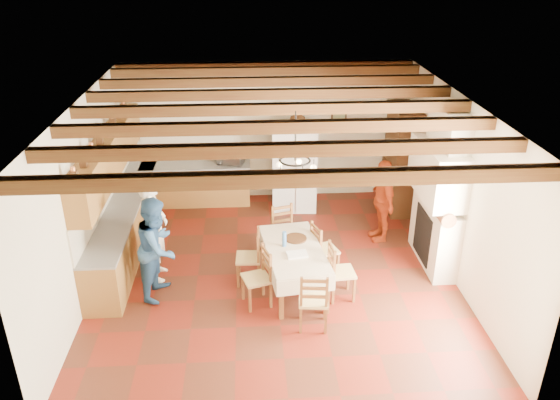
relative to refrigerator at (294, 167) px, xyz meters
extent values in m
cube|color=#4F2315|center=(-0.55, -2.62, -0.92)|extent=(6.00, 6.50, 0.02)
cube|color=silver|center=(-0.55, -2.62, 2.10)|extent=(6.00, 6.50, 0.02)
cube|color=beige|center=(-0.55, 0.64, 0.59)|extent=(6.00, 0.02, 3.00)
cube|color=beige|center=(-0.55, -5.88, 0.59)|extent=(6.00, 0.02, 3.00)
cube|color=beige|center=(-3.56, -2.62, 0.59)|extent=(0.02, 6.50, 3.00)
cube|color=beige|center=(2.46, -2.62, 0.59)|extent=(0.02, 6.50, 3.00)
cube|color=brown|center=(-3.25, -1.57, -0.48)|extent=(0.60, 4.30, 0.86)
cube|color=brown|center=(-2.10, 0.33, -0.48)|extent=(2.30, 0.60, 0.86)
cube|color=slate|center=(-3.25, -1.57, -0.03)|extent=(0.62, 4.30, 0.04)
cube|color=slate|center=(-2.10, 0.33, -0.03)|extent=(2.34, 0.62, 0.04)
cube|color=beige|center=(-3.54, -1.57, 0.29)|extent=(0.03, 4.30, 0.60)
cube|color=beige|center=(-2.10, 0.61, 0.29)|extent=(2.30, 0.03, 0.60)
cube|color=brown|center=(-3.38, -1.57, 0.94)|extent=(0.35, 4.20, 0.70)
cube|color=black|center=(1.00, 0.61, 0.94)|extent=(0.34, 0.03, 0.42)
cube|color=white|center=(0.00, 0.00, 0.00)|extent=(0.95, 0.80, 1.82)
cube|color=white|center=(-0.28, -3.08, -0.18)|extent=(1.09, 1.81, 0.05)
cube|color=brown|center=(-0.53, -3.89, -0.56)|extent=(0.08, 0.08, 0.71)
cube|color=brown|center=(0.17, -3.80, -0.56)|extent=(0.08, 0.08, 0.71)
cube|color=brown|center=(-0.72, -2.37, -0.56)|extent=(0.08, 0.08, 0.71)
cube|color=brown|center=(-0.02, -2.28, -0.56)|extent=(0.08, 0.08, 0.71)
torus|color=black|center=(-0.28, -3.08, 1.34)|extent=(0.47, 0.47, 0.03)
imported|color=white|center=(-2.54, -2.59, 0.01)|extent=(0.46, 0.68, 1.84)
imported|color=#2B5488|center=(-2.42, -3.09, -0.06)|extent=(0.81, 0.95, 1.69)
imported|color=#AA3613|center=(1.53, -1.51, -0.11)|extent=(0.48, 0.97, 1.61)
imported|color=silver|center=(-1.34, 0.33, 0.14)|extent=(0.61, 0.49, 0.30)
imported|color=#3B270F|center=(0.05, 0.00, 1.07)|extent=(0.33, 0.33, 0.33)
camera|label=1|loc=(-0.98, -10.61, 4.25)|focal=35.00mm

